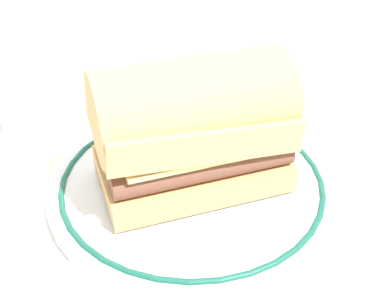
% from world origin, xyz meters
% --- Properties ---
extents(ground_plane, '(1.50, 1.50, 0.00)m').
position_xyz_m(ground_plane, '(0.00, 0.00, 0.00)').
color(ground_plane, silver).
extents(plate, '(0.28, 0.28, 0.01)m').
position_xyz_m(plate, '(0.02, -0.02, 0.01)').
color(plate, white).
rests_on(plate, ground_plane).
extents(sausage_sandwich, '(0.18, 0.11, 0.13)m').
position_xyz_m(sausage_sandwich, '(0.02, -0.02, 0.08)').
color(sausage_sandwich, tan).
rests_on(sausage_sandwich, plate).
extents(drinking_glass, '(0.07, 0.07, 0.10)m').
position_xyz_m(drinking_glass, '(-0.12, 0.17, 0.04)').
color(drinking_glass, silver).
rests_on(drinking_glass, ground_plane).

